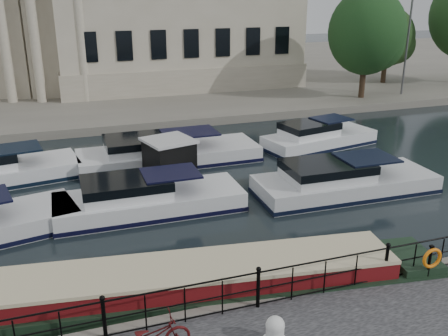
# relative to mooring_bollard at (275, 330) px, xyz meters

# --- Properties ---
(ground_plane) EXTENTS (160.00, 160.00, 0.00)m
(ground_plane) POSITION_rel_mooring_bollard_xyz_m (0.15, 3.68, -0.88)
(ground_plane) COLOR black
(ground_plane) RESTS_ON ground
(far_bank) EXTENTS (120.00, 42.00, 0.55)m
(far_bank) POSITION_rel_mooring_bollard_xyz_m (0.15, 42.68, -0.60)
(far_bank) COLOR #6B665B
(far_bank) RESTS_ON ground_plane
(railing) EXTENTS (24.14, 0.14, 1.22)m
(railing) POSITION_rel_mooring_bollard_xyz_m (0.15, 1.43, 0.33)
(railing) COLOR black
(railing) RESTS_ON near_quay
(civic_building) EXTENTS (53.55, 31.84, 16.85)m
(civic_building) POSITION_rel_mooring_bollard_xyz_m (-0.85, 38.39, 6.16)
(civic_building) COLOR #ADA38C
(civic_building) RESTS_ON far_bank
(lamp_posts) EXTENTS (8.24, 1.55, 8.07)m
(lamp_posts) POSITION_rel_mooring_bollard_xyz_m (26.15, 24.38, 3.92)
(lamp_posts) COLOR #59595B
(lamp_posts) RESTS_ON far_bank
(mooring_bollard) EXTENTS (0.62, 0.62, 0.69)m
(mooring_bollard) POSITION_rel_mooring_bollard_xyz_m (0.00, 0.00, 0.00)
(mooring_bollard) COLOR silver
(mooring_bollard) RESTS_ON near_quay
(life_ring_post) EXTENTS (0.65, 0.18, 1.06)m
(life_ring_post) POSITION_rel_mooring_bollard_xyz_m (5.45, 1.08, 0.34)
(life_ring_post) COLOR black
(life_ring_post) RESTS_ON near_quay
(narrowboat) EXTENTS (16.77, 4.37, 1.60)m
(narrowboat) POSITION_rel_mooring_bollard_xyz_m (-1.92, 3.09, -0.51)
(narrowboat) COLOR black
(narrowboat) RESTS_ON ground_plane
(harbour_hut) EXTENTS (3.35, 3.02, 2.18)m
(harbour_hut) POSITION_rel_mooring_bollard_xyz_m (0.31, 12.53, 0.08)
(harbour_hut) COLOR #6B665B
(harbour_hut) RESTS_ON ground_plane
(cabin_cruisers) EXTENTS (27.26, 10.44, 1.99)m
(cabin_cruisers) POSITION_rel_mooring_bollard_xyz_m (-0.45, 12.01, -0.51)
(cabin_cruisers) COLOR silver
(cabin_cruisers) RESTS_ON ground_plane
(trees) EXTENTS (18.55, 10.36, 9.63)m
(trees) POSITION_rel_mooring_bollard_xyz_m (25.81, 26.35, 4.71)
(trees) COLOR black
(trees) RESTS_ON far_bank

